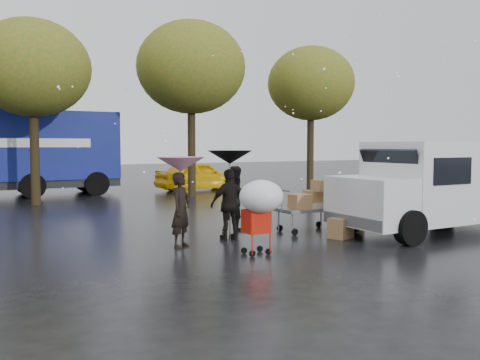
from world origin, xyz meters
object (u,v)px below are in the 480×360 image
shopping_cart (260,201)px  yellow_taxi (199,176)px  vendor_cart (310,202)px  person_black (230,204)px  white_van (434,185)px  blue_truck (20,154)px  person_pink (181,210)px

shopping_cart → yellow_taxi: shopping_cart is taller
vendor_cart → yellow_taxi: bearing=79.5°
person_black → white_van: size_ratio=0.32×
person_black → blue_truck: (-3.15, 12.54, 0.96)m
shopping_cart → white_van: 5.12m
person_pink → shopping_cart: bearing=-95.6°
person_black → vendor_cart: (2.26, 0.04, -0.07)m
person_pink → yellow_taxi: 12.96m
person_black → shopping_cart: 1.79m
person_black → yellow_taxi: bearing=-108.7°
shopping_cart → white_van: white_van is taller
vendor_cart → white_van: bearing=-30.4°
person_pink → person_black: size_ratio=0.98×
vendor_cart → shopping_cart: bearing=-144.5°
person_pink → white_van: (6.12, -1.25, 0.38)m
white_van → shopping_cart: bearing=-176.9°
person_black → vendor_cart: bearing=-176.7°
shopping_cart → blue_truck: size_ratio=0.18×
shopping_cart → blue_truck: bearing=101.4°
shopping_cart → yellow_taxi: bearing=70.7°
vendor_cart → white_van: white_van is taller
person_pink → blue_truck: blue_truck is taller
vendor_cart → person_black: bearing=-178.9°
yellow_taxi → blue_truck: bearing=76.5°
shopping_cart → blue_truck: blue_truck is taller
shopping_cart → yellow_taxi: (4.63, 13.20, -0.38)m
vendor_cart → shopping_cart: size_ratio=1.04×
blue_truck → white_van: bearing=-60.3°
vendor_cart → yellow_taxi: yellow_taxi is taller
person_black → white_van: (4.85, -1.48, 0.36)m
person_pink → yellow_taxi: (5.64, 11.67, -0.09)m
blue_truck → person_black: bearing=-75.9°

